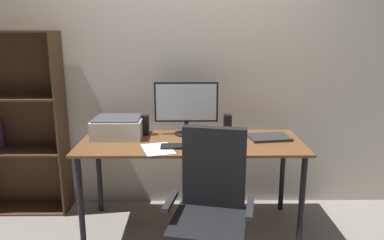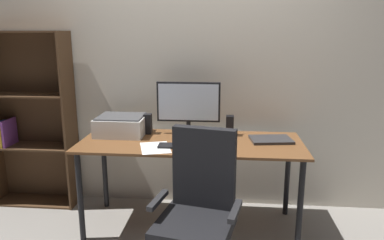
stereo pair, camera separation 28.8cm
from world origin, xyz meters
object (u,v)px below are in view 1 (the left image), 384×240
Objects in this scene: coffee_mug at (200,134)px; bookshelf at (17,126)px; desk at (191,151)px; mouse at (207,145)px; monitor at (186,105)px; speaker_right at (227,125)px; office_chair at (210,219)px; speaker_left at (145,125)px; printer at (118,127)px; keyboard at (180,146)px; laptop at (269,137)px.

bookshelf reaches higher than coffee_mug.
mouse reaches higher than desk.
coffee_mug is (0.11, -0.18, -0.20)m from monitor.
coffee_mug is at bearing 114.17° from mouse.
coffee_mug is 0.64× the size of speaker_right.
desk is 1.74× the size of office_chair.
speaker_left is (-0.50, 0.34, 0.07)m from mouse.
speaker_right is at bearing 3.15° from printer.
speaker_left and speaker_right have the same top height.
printer reaches higher than keyboard.
office_chair is (-0.00, -0.58, -0.30)m from mouse.
printer is at bearing 148.44° from keyboard.
printer is at bearing 166.23° from desk.
desk is 0.46m from speaker_left.
speaker_left is at bearing 155.03° from mouse.
speaker_right is at bearing 36.36° from coffee_mug.
laptop is at bearing 31.87° from mouse.
office_chair is at bearing -71.76° from keyboard.
office_chair is (0.11, -0.72, -0.20)m from desk.
mouse is 0.61m from speaker_left.
coffee_mug is 0.07× the size of bookshelf.
keyboard is at bearing -170.71° from laptop.
mouse is at bearing 2.25° from keyboard.
keyboard is 0.29× the size of office_chair.
bookshelf is (-1.84, 0.15, -0.04)m from speaker_right.
desk is at bearing 137.75° from mouse.
printer reaches higher than laptop.
coffee_mug reaches higher than mouse.
bookshelf is at bearing 164.53° from laptop.
speaker_left is 0.17× the size of office_chair.
monitor reaches higher than speaker_left.
keyboard is 1.71× the size of speaker_left.
printer reaches higher than coffee_mug.
desk is 0.21m from mouse.
mouse is 0.40m from speaker_right.
keyboard is at bearing -130.80° from coffee_mug.
printer is (-0.91, -0.05, -0.00)m from speaker_right.
keyboard is 0.67m from office_chair.
printer is 0.25× the size of bookshelf.
printer is 0.95m from bookshelf.
laptop is 2.18m from bookshelf.
monitor is at bearing -5.41° from bookshelf.
printer is at bearing -176.85° from speaker_right.
mouse reaches higher than laptop.
speaker_left is at bearing 164.66° from laptop.
printer is (-0.60, 0.15, 0.16)m from desk.
mouse is 0.78m from printer.
coffee_mug reaches higher than desk.
keyboard is 0.24m from coffee_mug.
printer is at bearing 167.21° from mouse.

